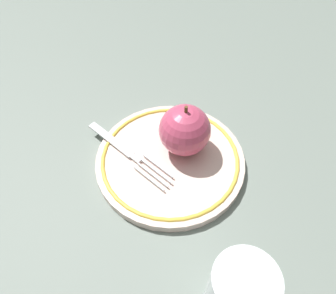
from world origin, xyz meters
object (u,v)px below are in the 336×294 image
Objects in this scene: apple_red_whole at (187,132)px; fork at (126,151)px; plate at (168,159)px; drinking_glass at (239,293)px.

apple_red_whole is 0.50× the size of fork.
plate is at bearing 73.95° from apple_red_whole.
plate is 2.63× the size of apple_red_whole.
drinking_glass is (-0.25, 0.05, 0.03)m from fork.
fork is 1.80× the size of drinking_glass.
fork is 0.25m from drinking_glass.
apple_red_whole is at bearing -106.05° from plate.
apple_red_whole reaches higher than fork.
plate is 0.06m from fork.
fork is (0.06, 0.07, -0.04)m from apple_red_whole.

